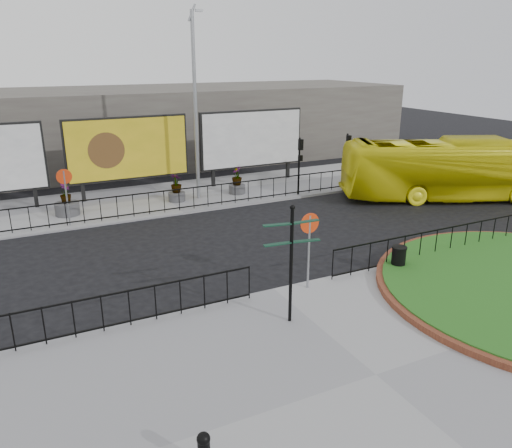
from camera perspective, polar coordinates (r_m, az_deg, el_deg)
ground at (r=15.95m, az=2.04°, el=-7.76°), size 90.00×90.00×0.00m
pavement_near at (r=12.37m, az=13.52°, el=-16.62°), size 30.00×10.00×0.12m
pavement_far at (r=26.43m, az=-10.35°, el=2.95°), size 44.00×6.00×0.12m
railing_near_left at (r=13.86m, az=-20.10°, el=-10.21°), size 10.00×0.10×1.10m
railing_near_right at (r=19.20m, az=19.89°, el=-2.04°), size 9.00×0.10×1.10m
railing_far at (r=24.08m, az=-6.33°, el=3.10°), size 18.00×0.10×1.10m
speed_sign_far at (r=22.63m, az=-20.98°, el=4.21°), size 0.64×0.07×2.47m
speed_sign_near at (r=15.35m, az=6.11°, el=-1.16°), size 0.64×0.07×2.47m
billboard_mid at (r=26.45m, az=-14.42°, el=8.33°), size 6.20×0.31×4.10m
billboard_right at (r=28.69m, az=-0.48°, el=9.68°), size 6.20×0.31×4.10m
lamp_post at (r=25.07m, az=-6.94°, el=13.37°), size 0.74×0.18×9.23m
signal_pole_a at (r=26.10m, az=5.03°, el=7.59°), size 0.22×0.26×3.00m
signal_pole_b at (r=27.75m, az=10.39°, el=8.02°), size 0.22×0.26×3.00m
building_backdrop at (r=35.51m, az=-15.22°, el=10.63°), size 40.00×10.00×5.00m
fingerpost_sign at (r=13.25m, az=4.06°, el=-3.31°), size 1.57×0.45×3.36m
litter_bin at (r=17.71m, az=15.98°, el=-3.79°), size 0.51×0.51×0.85m
bus at (r=27.61m, az=21.65°, el=5.84°), size 11.35×7.10×3.14m
planter_a at (r=24.51m, az=-20.81°, el=2.05°), size 1.10×1.10×1.47m
planter_b at (r=25.43m, az=-9.07°, el=3.82°), size 0.85×0.85×1.40m
planter_c at (r=26.56m, az=-2.19°, el=4.69°), size 0.87×0.87×1.43m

